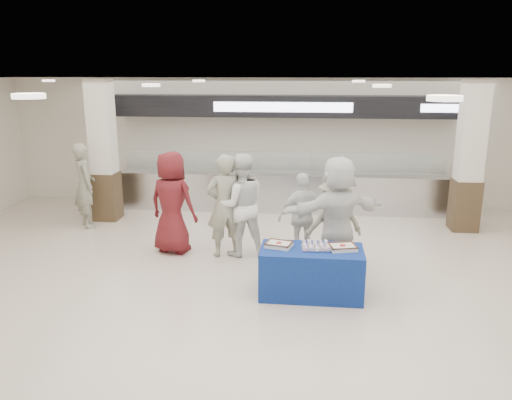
# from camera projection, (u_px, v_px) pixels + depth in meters

# --- Properties ---
(ground) EXTENTS (14.00, 14.00, 0.00)m
(ground) POSITION_uv_depth(u_px,v_px,m) (263.00, 309.00, 7.24)
(ground) COLOR beige
(ground) RESTS_ON ground
(serving_line) EXTENTS (8.70, 0.85, 2.80)m
(serving_line) POSITION_uv_depth(u_px,v_px,m) (283.00, 164.00, 12.15)
(serving_line) COLOR silver
(serving_line) RESTS_ON ground
(column_left) EXTENTS (0.55, 0.55, 3.20)m
(column_left) POSITION_uv_depth(u_px,v_px,m) (104.00, 154.00, 11.29)
(column_left) COLOR #3C2C1B
(column_left) RESTS_ON ground
(column_right) EXTENTS (0.55, 0.55, 3.20)m
(column_right) POSITION_uv_depth(u_px,v_px,m) (469.00, 160.00, 10.52)
(column_right) COLOR #3C2C1B
(column_right) RESTS_ON ground
(display_table) EXTENTS (1.56, 0.80, 0.75)m
(display_table) POSITION_uv_depth(u_px,v_px,m) (311.00, 272.00, 7.61)
(display_table) COLOR navy
(display_table) RESTS_ON ground
(sheet_cake_left) EXTENTS (0.45, 0.39, 0.08)m
(sheet_cake_left) POSITION_uv_depth(u_px,v_px,m) (279.00, 244.00, 7.61)
(sheet_cake_left) COLOR silver
(sheet_cake_left) RESTS_ON display_table
(sheet_cake_right) EXTENTS (0.45, 0.39, 0.09)m
(sheet_cake_right) POSITION_uv_depth(u_px,v_px,m) (343.00, 247.00, 7.49)
(sheet_cake_right) COLOR silver
(sheet_cake_right) RESTS_ON display_table
(cupcake_tray) EXTENTS (0.46, 0.36, 0.07)m
(cupcake_tray) POSITION_uv_depth(u_px,v_px,m) (316.00, 246.00, 7.55)
(cupcake_tray) COLOR #A7A6AB
(cupcake_tray) RESTS_ON display_table
(civilian_maroon) EXTENTS (1.09, 0.88, 1.93)m
(civilian_maroon) POSITION_uv_depth(u_px,v_px,m) (172.00, 203.00, 9.32)
(civilian_maroon) COLOR maroon
(civilian_maroon) RESTS_ON ground
(soldier_a) EXTENTS (0.83, 0.70, 1.92)m
(soldier_a) POSITION_uv_depth(u_px,v_px,m) (225.00, 206.00, 9.12)
(soldier_a) COLOR gray
(soldier_a) RESTS_ON ground
(chef_tall) EXTENTS (1.11, 0.99, 1.92)m
(chef_tall) POSITION_uv_depth(u_px,v_px,m) (241.00, 205.00, 9.19)
(chef_tall) COLOR white
(chef_tall) RESTS_ON ground
(chef_short) EXTENTS (1.01, 0.70, 1.60)m
(chef_short) POSITION_uv_depth(u_px,v_px,m) (303.00, 216.00, 9.05)
(chef_short) COLOR white
(chef_short) RESTS_ON ground
(soldier_b) EXTENTS (1.19, 0.90, 1.63)m
(soldier_b) POSITION_uv_depth(u_px,v_px,m) (334.00, 222.00, 8.67)
(soldier_b) COLOR gray
(soldier_b) RESTS_ON ground
(civilian_white) EXTENTS (1.94, 1.30, 2.01)m
(civilian_white) POSITION_uv_depth(u_px,v_px,m) (337.00, 214.00, 8.42)
(civilian_white) COLOR white
(civilian_white) RESTS_ON ground
(soldier_bg) EXTENTS (0.77, 0.81, 1.87)m
(soldier_bg) POSITION_uv_depth(u_px,v_px,m) (85.00, 185.00, 10.89)
(soldier_bg) COLOR gray
(soldier_bg) RESTS_ON ground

